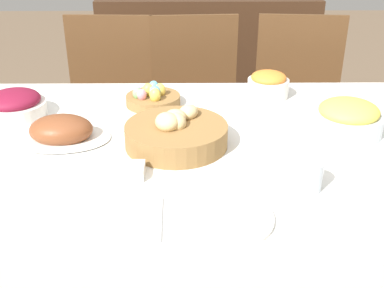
% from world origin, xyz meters
% --- Properties ---
extents(dining_table, '(1.69, 1.10, 0.78)m').
position_xyz_m(dining_table, '(0.00, 0.00, 0.39)').
color(dining_table, silver).
rests_on(dining_table, ground).
extents(chair_far_left, '(0.44, 0.44, 0.96)m').
position_xyz_m(chair_far_left, '(-0.42, 0.87, 0.51)').
color(chair_far_left, brown).
rests_on(chair_far_left, ground).
extents(chair_far_center, '(0.45, 0.45, 0.96)m').
position_xyz_m(chair_far_center, '(-0.00, 0.87, 0.51)').
color(chair_far_center, brown).
rests_on(chair_far_center, ground).
extents(chair_far_right, '(0.46, 0.46, 0.96)m').
position_xyz_m(chair_far_right, '(0.50, 0.87, 0.51)').
color(chair_far_right, brown).
rests_on(chair_far_right, ground).
extents(sideboard, '(1.36, 0.44, 0.92)m').
position_xyz_m(sideboard, '(0.09, 1.78, 0.46)').
color(sideboard, '#3D2616').
rests_on(sideboard, ground).
extents(bread_basket, '(0.31, 0.31, 0.11)m').
position_xyz_m(bread_basket, '(-0.08, -0.01, 0.82)').
color(bread_basket, olive).
rests_on(bread_basket, dining_table).
extents(egg_basket, '(0.20, 0.20, 0.08)m').
position_xyz_m(egg_basket, '(-0.17, 0.32, 0.80)').
color(egg_basket, olive).
rests_on(egg_basket, dining_table).
extents(ham_platter, '(0.30, 0.21, 0.09)m').
position_xyz_m(ham_platter, '(-0.43, 0.03, 0.81)').
color(ham_platter, silver).
rests_on(ham_platter, dining_table).
extents(carrot_bowl, '(0.15, 0.15, 0.10)m').
position_xyz_m(carrot_bowl, '(0.26, 0.40, 0.82)').
color(carrot_bowl, silver).
rests_on(carrot_bowl, dining_table).
extents(pineapple_bowl, '(0.22, 0.22, 0.11)m').
position_xyz_m(pineapple_bowl, '(0.46, 0.07, 0.83)').
color(pineapple_bowl, silver).
rests_on(pineapple_bowl, dining_table).
extents(beet_salad_bowl, '(0.21, 0.21, 0.09)m').
position_xyz_m(beet_salad_bowl, '(-0.63, 0.22, 0.82)').
color(beet_salad_bowl, silver).
rests_on(beet_salad_bowl, dining_table).
extents(dinner_plate, '(0.24, 0.24, 0.01)m').
position_xyz_m(dinner_plate, '(0.04, -0.39, 0.78)').
color(dinner_plate, silver).
rests_on(dinner_plate, dining_table).
extents(fork, '(0.01, 0.17, 0.00)m').
position_xyz_m(fork, '(-0.11, -0.39, 0.78)').
color(fork, silver).
rests_on(fork, dining_table).
extents(knife, '(0.01, 0.17, 0.00)m').
position_xyz_m(knife, '(0.18, -0.39, 0.78)').
color(knife, silver).
rests_on(knife, dining_table).
extents(spoon, '(0.01, 0.17, 0.00)m').
position_xyz_m(spoon, '(0.21, -0.39, 0.78)').
color(spoon, silver).
rests_on(spoon, dining_table).
extents(drinking_cup, '(0.08, 0.08, 0.08)m').
position_xyz_m(drinking_cup, '(0.26, -0.26, 0.82)').
color(drinking_cup, silver).
rests_on(drinking_cup, dining_table).
extents(butter_dish, '(0.12, 0.07, 0.03)m').
position_xyz_m(butter_dish, '(-0.22, -0.19, 0.79)').
color(butter_dish, silver).
rests_on(butter_dish, dining_table).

